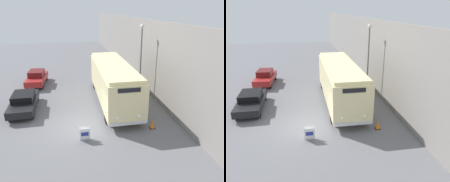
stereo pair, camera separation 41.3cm
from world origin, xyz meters
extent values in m
plane|color=slate|center=(0.00, 0.00, 0.00)|extent=(80.00, 80.00, 0.00)
cube|color=gray|center=(7.06, 10.00, 3.37)|extent=(0.30, 60.00, 6.74)
cylinder|color=black|center=(1.90, 0.13, 0.51)|extent=(0.28, 1.03, 1.03)
cylinder|color=black|center=(4.25, 0.13, 0.51)|extent=(0.28, 1.03, 1.03)
cylinder|color=black|center=(1.90, 7.47, 0.51)|extent=(0.28, 1.03, 1.03)
cylinder|color=black|center=(4.25, 7.47, 0.51)|extent=(0.28, 1.03, 1.03)
cube|color=beige|center=(3.08, 3.80, 1.85)|extent=(2.67, 10.13, 2.68)
cube|color=#F8E8A7|center=(3.08, 3.80, 3.31)|extent=(2.46, 9.73, 0.24)
cube|color=silver|center=(3.08, -1.33, 0.63)|extent=(2.54, 0.12, 0.20)
sphere|color=white|center=(2.34, -1.30, 1.06)|extent=(0.22, 0.22, 0.22)
sphere|color=white|center=(3.81, -1.30, 1.06)|extent=(0.22, 0.22, 0.22)
cube|color=black|center=(3.08, -1.29, 2.94)|extent=(1.47, 0.06, 0.28)
cube|color=gray|center=(0.18, -1.68, 0.00)|extent=(0.60, 0.19, 0.01)
cube|color=white|center=(0.18, -1.75, 0.42)|extent=(0.66, 0.17, 0.85)
cube|color=white|center=(0.18, -1.60, 0.42)|extent=(0.66, 0.17, 0.85)
cube|color=navy|center=(0.18, -1.77, 0.45)|extent=(0.46, 0.06, 0.30)
cylinder|color=#595E60|center=(5.81, 4.90, 3.08)|extent=(0.12, 0.12, 6.16)
sphere|color=silver|center=(5.81, 4.90, 6.26)|extent=(0.36, 0.36, 0.36)
cylinder|color=black|center=(-5.04, 1.87, 0.32)|extent=(0.22, 0.64, 0.64)
cylinder|color=black|center=(-3.43, 1.90, 0.32)|extent=(0.22, 0.64, 0.64)
cylinder|color=black|center=(-5.09, 5.13, 0.32)|extent=(0.22, 0.64, 0.64)
cylinder|color=black|center=(-3.48, 5.15, 0.32)|extent=(0.22, 0.64, 0.64)
cube|color=black|center=(-4.26, 3.51, 0.60)|extent=(1.95, 4.69, 0.56)
cube|color=black|center=(-4.26, 3.63, 1.14)|extent=(1.63, 2.12, 0.52)
cylinder|color=black|center=(-4.84, 8.45, 0.35)|extent=(0.22, 0.70, 0.70)
cylinder|color=black|center=(-3.39, 8.35, 0.35)|extent=(0.22, 0.70, 0.70)
cylinder|color=black|center=(-4.65, 11.29, 0.35)|extent=(0.22, 0.70, 0.70)
cylinder|color=black|center=(-3.20, 11.20, 0.35)|extent=(0.22, 0.70, 0.70)
cube|color=#A52323|center=(-4.02, 9.82, 0.65)|extent=(2.00, 4.36, 0.60)
cube|color=#5B1313|center=(-4.01, 9.93, 1.24)|extent=(1.58, 2.01, 0.58)
cube|color=black|center=(4.81, -1.16, 0.01)|extent=(0.36, 0.36, 0.03)
cone|color=orange|center=(4.81, -1.16, 0.32)|extent=(0.30, 0.30, 0.57)
camera|label=1|loc=(-0.40, -13.47, 7.72)|focal=35.00mm
camera|label=2|loc=(0.01, -13.54, 7.72)|focal=35.00mm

